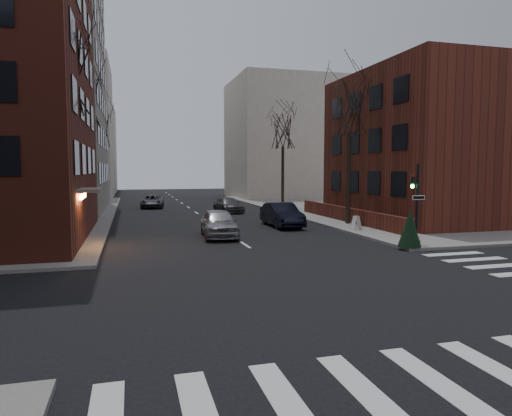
# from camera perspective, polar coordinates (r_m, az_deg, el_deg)

# --- Properties ---
(ground) EXTENTS (160.00, 160.00, 0.00)m
(ground) POSITION_cam_1_polar(r_m,az_deg,el_deg) (12.56, 12.45, -13.28)
(ground) COLOR black
(ground) RESTS_ON ground
(sidewalk_far_right) EXTENTS (44.00, 44.00, 0.15)m
(sidewalk_far_right) POSITION_cam_1_polar(r_m,az_deg,el_deg) (53.45, 25.05, 0.33)
(sidewalk_far_right) COLOR gray
(sidewalk_far_right) RESTS_ON ground
(building_right_brick) EXTENTS (12.00, 14.00, 11.00)m
(building_right_brick) POSITION_cam_1_polar(r_m,az_deg,el_deg) (36.94, 21.61, 7.04)
(building_right_brick) COLOR #5E271B
(building_right_brick) RESTS_ON ground
(low_wall_right) EXTENTS (0.35, 16.00, 1.00)m
(low_wall_right) POSITION_cam_1_polar(r_m,az_deg,el_deg) (33.25, 11.38, -0.81)
(low_wall_right) COLOR #5E271B
(low_wall_right) RESTS_ON sidewalk_far_right
(building_distant_la) EXTENTS (14.00, 16.00, 18.00)m
(building_distant_la) POSITION_cam_1_polar(r_m,az_deg,el_deg) (66.40, -23.76, 8.88)
(building_distant_la) COLOR beige
(building_distant_la) RESTS_ON ground
(building_distant_ra) EXTENTS (14.00, 14.00, 16.00)m
(building_distant_ra) POSITION_cam_1_polar(r_m,az_deg,el_deg) (64.09, 3.46, 8.55)
(building_distant_ra) COLOR beige
(building_distant_ra) RESTS_ON ground
(building_distant_lb) EXTENTS (10.00, 12.00, 14.00)m
(building_distant_lb) POSITION_cam_1_polar(r_m,az_deg,el_deg) (82.92, -20.63, 6.72)
(building_distant_lb) COLOR beige
(building_distant_lb) RESTS_ON ground
(traffic_signal) EXTENTS (0.76, 0.44, 4.00)m
(traffic_signal) POSITION_cam_1_polar(r_m,az_deg,el_deg) (23.87, 19.33, -0.16)
(traffic_signal) COLOR black
(traffic_signal) RESTS_ON sidewalk_far_right
(tree_left_a) EXTENTS (4.18, 4.18, 10.26)m
(tree_left_a) POSITION_cam_1_polar(r_m,az_deg,el_deg) (25.16, -23.18, 14.98)
(tree_left_a) COLOR #2D231C
(tree_left_a) RESTS_ON sidewalk_far_left
(tree_left_b) EXTENTS (4.40, 4.40, 10.80)m
(tree_left_b) POSITION_cam_1_polar(r_m,az_deg,el_deg) (37.01, -20.65, 12.37)
(tree_left_b) COLOR #2D231C
(tree_left_b) RESTS_ON sidewalk_far_left
(tree_left_c) EXTENTS (3.96, 3.96, 9.72)m
(tree_left_c) POSITION_cam_1_polar(r_m,az_deg,el_deg) (50.80, -19.17, 9.28)
(tree_left_c) COLOR #2D231C
(tree_left_c) RESTS_ON sidewalk_far_left
(tree_right_a) EXTENTS (3.96, 3.96, 9.72)m
(tree_right_a) POSITION_cam_1_polar(r_m,az_deg,el_deg) (32.24, 11.61, 12.15)
(tree_right_a) COLOR #2D231C
(tree_right_a) RESTS_ON sidewalk_far_right
(tree_right_b) EXTENTS (3.74, 3.74, 9.18)m
(tree_right_b) POSITION_cam_1_polar(r_m,az_deg,el_deg) (45.07, 3.39, 9.57)
(tree_right_b) COLOR #2D231C
(tree_right_b) RESTS_ON sidewalk_far_right
(streetlamp_near) EXTENTS (0.36, 0.36, 6.28)m
(streetlamp_near) POSITION_cam_1_polar(r_m,az_deg,el_deg) (32.64, -19.99, 5.19)
(streetlamp_near) COLOR black
(streetlamp_near) RESTS_ON sidewalk_far_left
(streetlamp_far) EXTENTS (0.36, 0.36, 6.28)m
(streetlamp_far) POSITION_cam_1_polar(r_m,az_deg,el_deg) (52.60, -18.26, 5.01)
(streetlamp_far) COLOR black
(streetlamp_far) RESTS_ON sidewalk_far_left
(parked_sedan) EXTENTS (1.76, 4.92, 1.62)m
(parked_sedan) POSITION_cam_1_polar(r_m,az_deg,el_deg) (30.89, 3.23, -0.86)
(parked_sedan) COLOR black
(parked_sedan) RESTS_ON ground
(car_lane_silver) EXTENTS (2.25, 4.86, 1.61)m
(car_lane_silver) POSITION_cam_1_polar(r_m,az_deg,el_deg) (26.25, -4.68, -1.89)
(car_lane_silver) COLOR #939297
(car_lane_silver) RESTS_ON ground
(car_lane_gray) EXTENTS (2.37, 4.73, 1.32)m
(car_lane_gray) POSITION_cam_1_polar(r_m,az_deg,el_deg) (41.24, -3.48, 0.38)
(car_lane_gray) COLOR #424247
(car_lane_gray) RESTS_ON ground
(car_lane_far) EXTENTS (2.62, 4.84, 1.29)m
(car_lane_far) POSITION_cam_1_polar(r_m,az_deg,el_deg) (47.18, -12.83, 0.81)
(car_lane_far) COLOR #3C3C41
(car_lane_far) RESTS_ON ground
(sandwich_board) EXTENTS (0.40, 0.55, 0.86)m
(sandwich_board) POSITION_cam_1_polar(r_m,az_deg,el_deg) (29.04, 12.41, -1.79)
(sandwich_board) COLOR white
(sandwich_board) RESTS_ON sidewalk_far_right
(evergreen_shrub) EXTENTS (1.34, 1.34, 1.84)m
(evergreen_shrub) POSITION_cam_1_polar(r_m,az_deg,el_deg) (23.19, 18.68, -2.36)
(evergreen_shrub) COLOR black
(evergreen_shrub) RESTS_ON sidewalk_far_right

